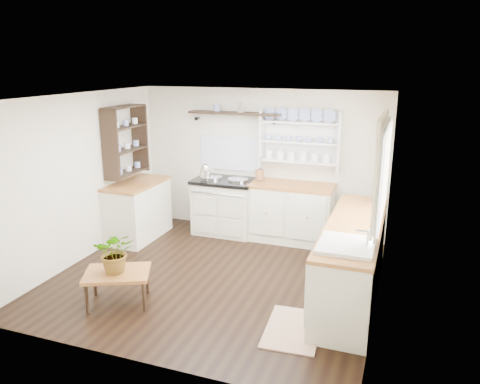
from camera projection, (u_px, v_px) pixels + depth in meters
floor at (216, 276)px, 6.09m from camera, size 4.00×3.80×0.01m
wall_back at (261, 162)px, 7.50m from camera, size 4.00×0.02×2.30m
wall_right at (383, 208)px, 5.12m from camera, size 0.02×3.80×2.30m
wall_left at (81, 178)px, 6.43m from camera, size 0.02×3.80×2.30m
ceiling at (214, 97)px, 5.47m from camera, size 4.00×3.80×0.01m
window at (382, 168)px, 5.16m from camera, size 0.08×1.55×1.22m
aga_cooker at (225, 206)px, 7.55m from camera, size 0.99×0.69×0.92m
back_cabinets at (292, 212)px, 7.22m from camera, size 1.27×0.63×0.90m
right_cabinets at (352, 259)px, 5.50m from camera, size 0.62×2.43×0.90m
belfast_sink at (346, 256)px, 4.73m from camera, size 0.55×0.60×0.45m
left_cabinets at (138, 209)px, 7.33m from camera, size 0.62×1.13×0.90m
plate_rack at (301, 139)px, 7.14m from camera, size 1.20×0.22×0.90m
high_shelf at (235, 114)px, 7.31m from camera, size 1.50×0.29×0.16m
left_shelving at (126, 140)px, 7.08m from camera, size 0.28×0.80×1.05m
kettle at (206, 171)px, 7.37m from camera, size 0.18×0.18×0.21m
utensil_crock at (260, 175)px, 7.33m from camera, size 0.13×0.13×0.16m
center_table at (117, 275)px, 5.33m from camera, size 0.87×0.77×0.39m
potted_plant at (115, 252)px, 5.25m from camera, size 0.57×0.54×0.49m
floor_rug at (293, 329)px, 4.88m from camera, size 0.61×0.89×0.02m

